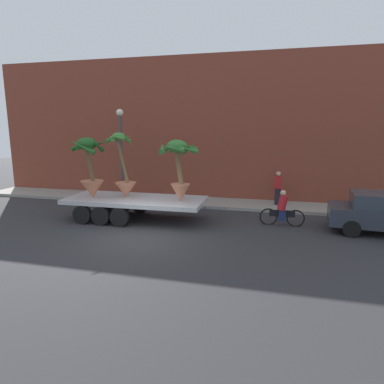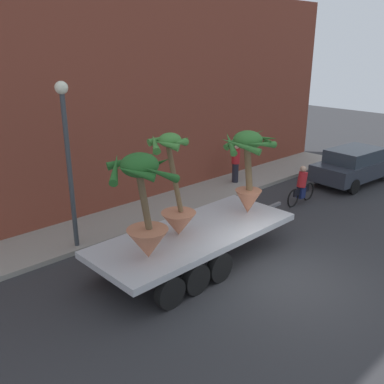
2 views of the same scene
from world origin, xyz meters
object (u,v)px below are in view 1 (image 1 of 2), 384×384
(potted_palm_middle, at_px, (124,173))
(pedestrian_near_gate, at_px, (278,187))
(flatbed_trailer, at_px, (130,202))
(potted_palm_front, at_px, (90,169))
(street_lamp, at_px, (121,143))
(cyclist, at_px, (282,210))
(potted_palm_rear, at_px, (179,166))

(potted_palm_middle, relative_size, pedestrian_near_gate, 1.67)
(flatbed_trailer, xyz_separation_m, pedestrian_near_gate, (6.33, 3.90, 0.27))
(potted_palm_front, relative_size, street_lamp, 0.55)
(flatbed_trailer, distance_m, potted_palm_middle, 1.31)
(cyclist, bearing_deg, flatbed_trailer, -174.15)
(potted_palm_front, height_order, cyclist, potted_palm_front)
(potted_palm_rear, bearing_deg, flatbed_trailer, 177.30)
(potted_palm_middle, bearing_deg, potted_palm_rear, -5.67)
(potted_palm_rear, relative_size, pedestrian_near_gate, 1.50)
(potted_palm_middle, relative_size, cyclist, 1.55)
(potted_palm_middle, bearing_deg, cyclist, 4.31)
(potted_palm_front, bearing_deg, street_lamp, 92.11)
(flatbed_trailer, height_order, cyclist, cyclist)
(potted_palm_front, xyz_separation_m, street_lamp, (-0.12, 3.35, 0.98))
(cyclist, bearing_deg, potted_palm_middle, -175.69)
(street_lamp, bearing_deg, potted_palm_rear, -37.28)
(pedestrian_near_gate, bearing_deg, street_lamp, -173.87)
(potted_palm_front, xyz_separation_m, pedestrian_near_gate, (8.03, 4.23, -1.21))
(cyclist, bearing_deg, potted_palm_rear, -169.62)
(potted_palm_front, relative_size, cyclist, 1.43)
(potted_palm_rear, relative_size, potted_palm_front, 0.97)
(flatbed_trailer, height_order, potted_palm_front, potted_palm_front)
(flatbed_trailer, relative_size, cyclist, 3.87)
(pedestrian_near_gate, bearing_deg, potted_palm_front, -152.26)
(flatbed_trailer, relative_size, potted_palm_front, 2.70)
(potted_palm_rear, relative_size, street_lamp, 0.53)
(potted_palm_rear, xyz_separation_m, potted_palm_middle, (-2.62, 0.26, -0.45))
(potted_palm_middle, distance_m, pedestrian_near_gate, 7.71)
(pedestrian_near_gate, height_order, street_lamp, street_lamp)
(potted_palm_front, height_order, pedestrian_near_gate, potted_palm_front)
(pedestrian_near_gate, bearing_deg, potted_palm_middle, -150.60)
(potted_palm_rear, distance_m, potted_palm_middle, 2.67)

